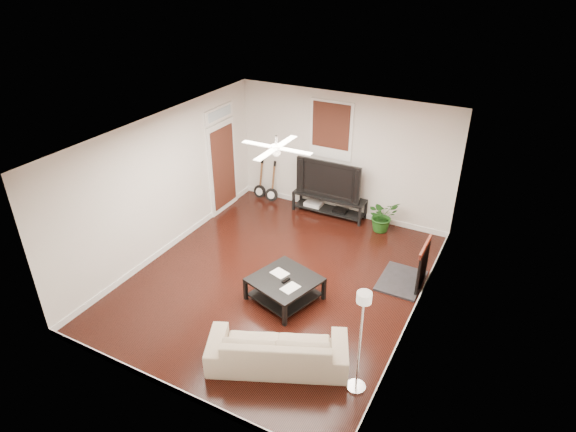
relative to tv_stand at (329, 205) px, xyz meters
The scene contains 14 objects.
room 3.02m from the tv_stand, 86.18° to the right, with size 5.01×6.01×2.81m.
brick_accent 3.42m from the tv_stand, 33.65° to the right, with size 0.02×2.20×2.80m, color #984131.
fireplace 2.98m from the tv_stand, 36.73° to the right, with size 0.80×1.10×0.92m, color black.
window_back 1.73m from the tv_stand, 121.03° to the left, with size 1.00×0.06×1.30m, color #39180F.
door_left 2.64m from the tv_stand, 158.85° to the right, with size 0.08×1.00×2.50m, color white.
tv_stand is the anchor object (origin of this frame).
tv 0.67m from the tv_stand, 90.00° to the left, with size 1.52×0.20×0.87m, color black.
coffee_table 3.28m from the tv_stand, 80.00° to the right, with size 1.03×1.03×0.43m, color black.
sofa 4.76m from the tv_stand, 75.52° to the right, with size 2.04×0.80×0.60m, color tan.
floor_lamp 5.14m from the tv_stand, 62.13° to the right, with size 0.27×0.27×1.67m, color silver, non-canonical shape.
potted_plant 1.32m from the tv_stand, ahead, with size 0.64×0.56×0.71m, color #1C5117.
guitar_left 1.86m from the tv_stand, behind, with size 0.31×0.22×1.01m, color black, non-canonical shape.
guitar_right 1.51m from the tv_stand, behind, with size 0.31×0.22×1.01m, color black, non-canonical shape.
ceiling_fan 3.65m from the tv_stand, 86.18° to the right, with size 1.24×1.24×0.32m, color white, non-canonical shape.
Camera 1 is at (3.62, -6.47, 5.42)m, focal length 30.49 mm.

